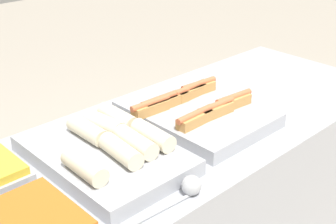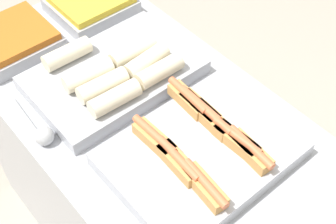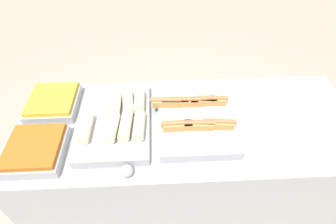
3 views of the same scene
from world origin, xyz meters
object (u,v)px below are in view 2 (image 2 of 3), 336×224
object	(u,v)px
tray_side_back	(91,4)
tray_wraps	(114,74)
tray_hotdogs	(201,151)
serving_spoon_near	(43,134)
tray_side_front	(13,40)

from	to	relation	value
tray_side_back	tray_wraps	bearing A→B (deg)	-23.03
tray_hotdogs	tray_wraps	xyz separation A→B (m)	(-0.40, -0.01, 0.00)
tray_wraps	tray_hotdogs	bearing A→B (deg)	1.04
tray_hotdogs	tray_wraps	bearing A→B (deg)	-178.96
tray_hotdogs	serving_spoon_near	bearing A→B (deg)	-138.51
tray_side_front	serving_spoon_near	size ratio (longest dim) A/B	1.15
tray_side_back	serving_spoon_near	bearing A→B (deg)	-47.20
tray_wraps	tray_side_front	world-z (taller)	tray_wraps
tray_wraps	tray_side_front	xyz separation A→B (m)	(-0.36, -0.17, -0.00)
tray_side_front	serving_spoon_near	world-z (taller)	tray_side_front
tray_side_front	tray_hotdogs	bearing A→B (deg)	12.93
tray_side_front	tray_side_back	bearing A→B (deg)	90.00
tray_hotdogs	tray_side_back	xyz separation A→B (m)	(-0.75, 0.15, 0.00)
tray_hotdogs	tray_side_back	bearing A→B (deg)	169.10
tray_wraps	tray_side_front	distance (m)	0.40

